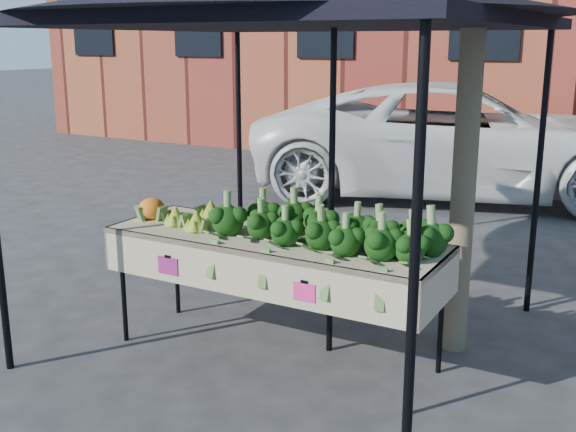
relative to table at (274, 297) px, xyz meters
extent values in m
plane|color=#2A2A2D|center=(-0.25, 0.15, -0.45)|extent=(90.00, 90.00, 0.00)
cube|color=#C4B192|center=(0.00, 0.00, 0.00)|extent=(2.41, 0.83, 0.90)
cube|color=#F22D8C|center=(-0.62, -0.40, 0.25)|extent=(0.17, 0.01, 0.12)
cube|color=#E92C80|center=(0.45, -0.40, 0.25)|extent=(0.17, 0.01, 0.12)
ellipsoid|color=black|center=(0.39, 0.03, 0.59)|extent=(1.61, 0.58, 0.28)
ellipsoid|color=#97AC2F|center=(-0.66, -0.01, 0.56)|extent=(0.44, 0.48, 0.21)
ellipsoid|color=orange|center=(-1.05, -0.05, 0.55)|extent=(0.21, 0.21, 0.19)
camera|label=1|loc=(2.40, -3.96, 1.76)|focal=43.27mm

